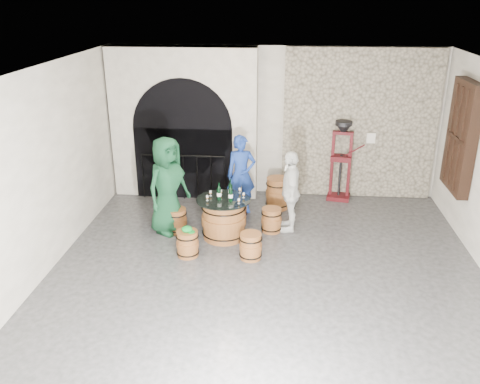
# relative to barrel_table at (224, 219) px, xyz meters

# --- Properties ---
(ground) EXTENTS (8.00, 8.00, 0.00)m
(ground) POSITION_rel_barrel_table_xyz_m (0.82, -1.64, -0.37)
(ground) COLOR #2B2B2D
(ground) RESTS_ON ground
(wall_back) EXTENTS (8.00, 0.00, 8.00)m
(wall_back) POSITION_rel_barrel_table_xyz_m (0.82, 2.36, 1.23)
(wall_back) COLOR beige
(wall_back) RESTS_ON ground
(wall_left) EXTENTS (0.00, 8.00, 8.00)m
(wall_left) POSITION_rel_barrel_table_xyz_m (-2.68, -1.64, 1.23)
(wall_left) COLOR beige
(wall_left) RESTS_ON ground
(ceiling) EXTENTS (8.00, 8.00, 0.00)m
(ceiling) POSITION_rel_barrel_table_xyz_m (0.82, -1.64, 2.83)
(ceiling) COLOR beige
(ceiling) RESTS_ON wall_back
(stone_facing_panel) EXTENTS (3.20, 0.12, 3.18)m
(stone_facing_panel) POSITION_rel_barrel_table_xyz_m (2.62, 2.30, 1.23)
(stone_facing_panel) COLOR tan
(stone_facing_panel) RESTS_ON ground
(arched_opening) EXTENTS (3.10, 0.60, 3.19)m
(arched_opening) POSITION_rel_barrel_table_xyz_m (-1.08, 2.10, 1.21)
(arched_opening) COLOR beige
(arched_opening) RESTS_ON ground
(shuttered_window) EXTENTS (0.23, 1.10, 2.00)m
(shuttered_window) POSITION_rel_barrel_table_xyz_m (4.20, 0.76, 1.43)
(shuttered_window) COLOR black
(shuttered_window) RESTS_ON wall_right
(barrel_table) EXTENTS (0.98, 0.98, 0.76)m
(barrel_table) POSITION_rel_barrel_table_xyz_m (0.00, 0.00, 0.00)
(barrel_table) COLOR brown
(barrel_table) RESTS_ON ground
(barrel_stool_left) EXTENTS (0.39, 0.39, 0.46)m
(barrel_stool_left) POSITION_rel_barrel_table_xyz_m (-0.91, 0.16, -0.15)
(barrel_stool_left) COLOR brown
(barrel_stool_left) RESTS_ON ground
(barrel_stool_far) EXTENTS (0.39, 0.39, 0.46)m
(barrel_stool_far) POSITION_rel_barrel_table_xyz_m (0.16, 0.91, -0.15)
(barrel_stool_far) COLOR brown
(barrel_stool_far) RESTS_ON ground
(barrel_stool_right) EXTENTS (0.39, 0.39, 0.46)m
(barrel_stool_right) POSITION_rel_barrel_table_xyz_m (0.86, 0.33, -0.15)
(barrel_stool_right) COLOR brown
(barrel_stool_right) RESTS_ON ground
(barrel_stool_near_right) EXTENTS (0.39, 0.39, 0.46)m
(barrel_stool_near_right) POSITION_rel_barrel_table_xyz_m (0.54, -0.75, -0.15)
(barrel_stool_near_right) COLOR brown
(barrel_stool_near_right) RESTS_ON ground
(barrel_stool_near_left) EXTENTS (0.39, 0.39, 0.46)m
(barrel_stool_near_left) POSITION_rel_barrel_table_xyz_m (-0.53, -0.75, -0.15)
(barrel_stool_near_left) COLOR brown
(barrel_stool_near_left) RESTS_ON ground
(green_cap) EXTENTS (0.23, 0.18, 0.10)m
(green_cap) POSITION_rel_barrel_table_xyz_m (-0.53, -0.75, 0.13)
(green_cap) COLOR #0B7F25
(green_cap) RESTS_ON barrel_stool_near_left
(person_green) EXTENTS (0.99, 1.07, 1.83)m
(person_green) POSITION_rel_barrel_table_xyz_m (-1.05, 0.18, 0.54)
(person_green) COLOR #113E23
(person_green) RESTS_ON ground
(person_blue) EXTENTS (0.66, 0.51, 1.61)m
(person_blue) POSITION_rel_barrel_table_xyz_m (0.22, 1.20, 0.43)
(person_blue) COLOR navy
(person_blue) RESTS_ON ground
(person_white) EXTENTS (0.42, 0.93, 1.55)m
(person_white) POSITION_rel_barrel_table_xyz_m (1.19, 0.46, 0.40)
(person_white) COLOR silver
(person_white) RESTS_ON ground
(wine_bottle_left) EXTENTS (0.08, 0.08, 0.32)m
(wine_bottle_left) POSITION_rel_barrel_table_xyz_m (-0.08, -0.02, 0.51)
(wine_bottle_left) COLOR black
(wine_bottle_left) RESTS_ON barrel_table
(wine_bottle_center) EXTENTS (0.08, 0.08, 0.32)m
(wine_bottle_center) POSITION_rel_barrel_table_xyz_m (0.14, -0.08, 0.51)
(wine_bottle_center) COLOR black
(wine_bottle_center) RESTS_ON barrel_table
(wine_bottle_right) EXTENTS (0.08, 0.08, 0.32)m
(wine_bottle_right) POSITION_rel_barrel_table_xyz_m (0.11, 0.16, 0.51)
(wine_bottle_right) COLOR black
(wine_bottle_right) RESTS_ON barrel_table
(tasting_glass_a) EXTENTS (0.05, 0.05, 0.10)m
(tasting_glass_a) POSITION_rel_barrel_table_xyz_m (-0.28, -0.09, 0.43)
(tasting_glass_a) COLOR #C27225
(tasting_glass_a) RESTS_ON barrel_table
(tasting_glass_b) EXTENTS (0.05, 0.05, 0.10)m
(tasting_glass_b) POSITION_rel_barrel_table_xyz_m (0.35, 0.10, 0.43)
(tasting_glass_b) COLOR #C27225
(tasting_glass_b) RESTS_ON barrel_table
(tasting_glass_c) EXTENTS (0.05, 0.05, 0.10)m
(tasting_glass_c) POSITION_rel_barrel_table_xyz_m (-0.07, 0.21, 0.43)
(tasting_glass_c) COLOR #C27225
(tasting_glass_c) RESTS_ON barrel_table
(tasting_glass_d) EXTENTS (0.05, 0.05, 0.10)m
(tasting_glass_d) POSITION_rel_barrel_table_xyz_m (0.26, 0.33, 0.43)
(tasting_glass_d) COLOR #C27225
(tasting_glass_d) RESTS_ON barrel_table
(tasting_glass_e) EXTENTS (0.05, 0.05, 0.10)m
(tasting_glass_e) POSITION_rel_barrel_table_xyz_m (0.29, -0.18, 0.43)
(tasting_glass_e) COLOR #C27225
(tasting_glass_e) RESTS_ON barrel_table
(tasting_glass_f) EXTENTS (0.05, 0.05, 0.10)m
(tasting_glass_f) POSITION_rel_barrel_table_xyz_m (-0.25, 0.14, 0.43)
(tasting_glass_f) COLOR #C27225
(tasting_glass_f) RESTS_ON barrel_table
(side_barrel) EXTENTS (0.50, 0.50, 0.66)m
(side_barrel) POSITION_rel_barrel_table_xyz_m (0.95, 1.45, -0.05)
(side_barrel) COLOR brown
(side_barrel) RESTS_ON ground
(corking_press) EXTENTS (0.73, 0.46, 1.73)m
(corking_press) POSITION_rel_barrel_table_xyz_m (2.27, 2.06, 0.63)
(corking_press) COLOR #4A0C12
(corking_press) RESTS_ON ground
(control_box) EXTENTS (0.18, 0.10, 0.22)m
(control_box) POSITION_rel_barrel_table_xyz_m (2.87, 2.22, 0.98)
(control_box) COLOR silver
(control_box) RESTS_ON wall_back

